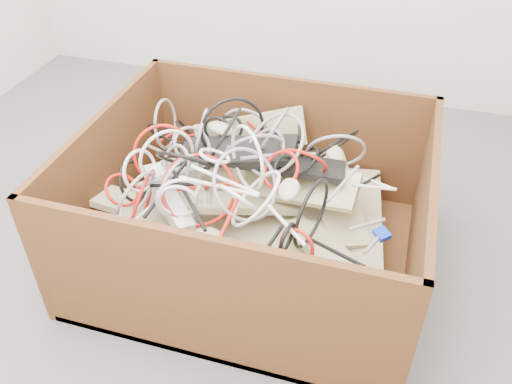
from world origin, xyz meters
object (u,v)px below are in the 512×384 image
(cardboard_box, at_px, (250,229))
(power_strip_left, at_px, (196,169))
(power_strip_right, at_px, (168,198))
(vga_plug, at_px, (382,234))

(cardboard_box, xyz_separation_m, power_strip_left, (-0.21, 0.03, 0.21))
(cardboard_box, distance_m, power_strip_right, 0.35)
(vga_plug, bearing_deg, power_strip_right, -130.72)
(cardboard_box, bearing_deg, power_strip_right, -147.78)
(cardboard_box, relative_size, vga_plug, 25.79)
(cardboard_box, bearing_deg, power_strip_left, 172.86)
(power_strip_left, relative_size, vga_plug, 6.22)
(cardboard_box, relative_size, power_strip_right, 3.75)
(cardboard_box, relative_size, power_strip_left, 4.15)
(power_strip_right, bearing_deg, cardboard_box, 76.54)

